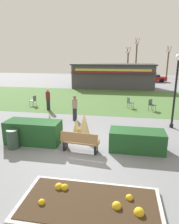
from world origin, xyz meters
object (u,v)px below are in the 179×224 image
object	(u,v)px
parked_car_west_slot	(90,77)
tree_right_bg	(168,64)
lamppost_mid	(176,83)
food_kiosk	(113,76)
person_standing	(48,99)
tree_left_bg	(128,65)
cafe_chair_center	(151,104)
person_strolling	(75,108)
park_bench	(80,142)
tree_center_bg	(136,60)
trash_bin	(13,139)
cafe_chair_east	(130,102)
parked_car_east_slot	(153,78)
cafe_chair_west	(34,100)
parked_car_center_slot	(119,77)

from	to	relation	value
parked_car_west_slot	tree_right_bg	distance (m)	15.78
lamppost_mid	food_kiosk	xyz separation A→B (m)	(-4.56, 15.51, -1.10)
person_standing	tree_left_bg	xyz separation A→B (m)	(6.16, 26.46, 1.66)
cafe_chair_center	person_strolling	xyz separation A→B (m)	(-5.31, -3.57, 0.33)
person_standing	tree_right_bg	bearing A→B (deg)	132.84
park_bench	tree_left_bg	world-z (taller)	tree_left_bg
lamppost_mid	tree_center_bg	bearing A→B (deg)	92.13
park_bench	tree_left_bg	xyz separation A→B (m)	(2.07, 33.24, 2.04)
park_bench	trash_bin	xyz separation A→B (m)	(-3.15, -0.18, -0.03)
park_bench	parked_car_west_slot	world-z (taller)	parked_car_west_slot
trash_bin	tree_right_bg	world-z (taller)	tree_right_bg
cafe_chair_east	person_strolling	xyz separation A→B (m)	(-3.62, -4.05, 0.33)
lamppost_mid	trash_bin	bearing A→B (deg)	-151.20
park_bench	lamppost_mid	bearing A→B (deg)	41.29
parked_car_west_slot	parked_car_east_slot	world-z (taller)	same
person_strolling	cafe_chair_west	bearing A→B (deg)	-53.97
park_bench	parked_car_west_slot	size ratio (longest dim) A/B	0.41
cafe_chair_east	person_standing	distance (m)	6.59
tree_left_bg	tree_right_bg	distance (m)	7.62
trash_bin	parked_car_east_slot	size ratio (longest dim) A/B	0.21
tree_left_bg	parked_car_center_slot	bearing A→B (deg)	-103.33
food_kiosk	person_strolling	size ratio (longest dim) A/B	6.39
person_standing	tree_center_bg	distance (m)	28.06
cafe_chair_west	tree_left_bg	world-z (taller)	tree_left_bg
food_kiosk	parked_car_east_slot	distance (m)	9.80
parked_car_west_slot	tree_right_bg	size ratio (longest dim) A/B	0.72
lamppost_mid	cafe_chair_west	xyz separation A→B (m)	(-10.60, 3.80, -2.16)
lamppost_mid	cafe_chair_center	world-z (taller)	lamppost_mid
lamppost_mid	cafe_chair_west	size ratio (longest dim) A/B	4.81
food_kiosk	tree_right_bg	world-z (taller)	tree_right_bg
food_kiosk	parked_car_east_slot	world-z (taller)	food_kiosk
cafe_chair_west	parked_car_center_slot	world-z (taller)	parked_car_center_slot
tree_left_bg	cafe_chair_west	bearing A→B (deg)	-107.44
lamppost_mid	tree_left_bg	size ratio (longest dim) A/B	0.74
parked_car_west_slot	parked_car_center_slot	world-z (taller)	same
person_standing	parked_car_west_slot	xyz separation A→B (m)	(-0.32, 20.54, -0.22)
cafe_chair_center	person_strolling	bearing A→B (deg)	-146.08
food_kiosk	cafe_chair_center	size ratio (longest dim) A/B	12.14
parked_car_east_slot	tree_center_bg	bearing A→B (deg)	112.27
person_strolling	tree_left_bg	world-z (taller)	tree_left_bg
lamppost_mid	parked_car_east_slot	bearing A→B (deg)	86.31
park_bench	tree_left_bg	distance (m)	33.37
person_strolling	parked_car_center_slot	world-z (taller)	person_strolling
cafe_chair_center	tree_center_bg	size ratio (longest dim) A/B	0.12
lamppost_mid	tree_center_bg	distance (m)	29.52
cafe_chair_east	tree_right_bg	world-z (taller)	tree_right_bg
trash_bin	food_kiosk	size ratio (longest dim) A/B	0.08
park_bench	person_standing	distance (m)	7.92
trash_bin	person_strolling	distance (m)	5.02
person_strolling	parked_car_west_slot	distance (m)	23.02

